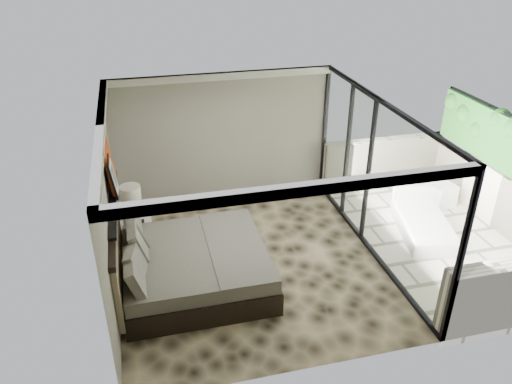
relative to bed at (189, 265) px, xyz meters
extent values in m
plane|color=black|center=(1.11, 0.31, -0.39)|extent=(5.00, 5.00, 0.00)
cube|color=silver|center=(1.11, 0.31, 2.40)|extent=(4.50, 5.00, 0.02)
cube|color=gray|center=(1.11, 2.80, 1.01)|extent=(4.50, 0.02, 2.80)
cube|color=gray|center=(-1.13, 0.31, 1.01)|extent=(0.02, 5.00, 2.80)
cube|color=white|center=(3.36, 0.31, 1.01)|extent=(0.08, 5.00, 2.80)
cube|color=beige|center=(4.86, 0.31, -0.45)|extent=(3.00, 5.00, 0.12)
cube|color=beige|center=(6.21, 0.31, 0.16)|extent=(0.30, 5.00, 1.10)
cube|color=black|center=(-1.07, 0.41, 1.11)|extent=(0.12, 2.20, 0.05)
cube|color=black|center=(0.12, 0.00, -0.19)|extent=(2.35, 2.23, 0.40)
cube|color=#565348|center=(0.12, 0.00, 0.14)|extent=(2.29, 2.17, 0.25)
cube|color=#545249|center=(0.79, 0.00, 0.27)|extent=(0.89, 2.21, 0.03)
cube|color=#806751|center=(-1.09, 0.00, 0.39)|extent=(0.08, 2.33, 1.12)
cube|color=black|center=(-0.80, 1.45, -0.10)|extent=(0.70, 0.70, 0.58)
cone|color=black|center=(-0.82, 1.48, 0.23)|extent=(0.21, 0.21, 0.19)
cone|color=black|center=(-0.82, 1.48, 0.42)|extent=(0.21, 0.21, 0.19)
cylinder|color=white|center=(-0.82, 1.48, 0.69)|extent=(0.37, 0.37, 0.26)
cube|color=#AC260E|center=(-1.08, 0.96, 1.59)|extent=(0.13, 0.90, 0.90)
cube|color=black|center=(-1.03, 0.64, 1.44)|extent=(0.11, 0.50, 0.60)
cube|color=white|center=(5.56, 1.41, -0.15)|extent=(0.55, 0.55, 0.48)
cube|color=silver|center=(4.58, 0.46, -0.24)|extent=(1.20, 1.82, 0.29)
cube|color=white|center=(4.58, 0.46, -0.05)|extent=(1.14, 1.71, 0.08)
cube|color=silver|center=(4.76, 1.22, 0.09)|extent=(0.84, 0.32, 0.36)
camera|label=1|loc=(-0.54, -6.72, 4.89)|focal=35.00mm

